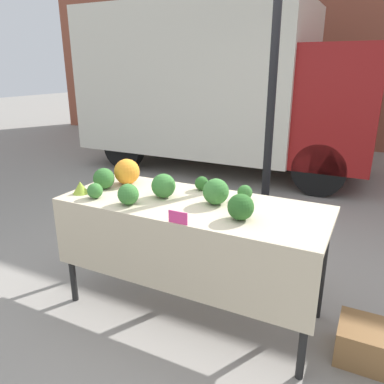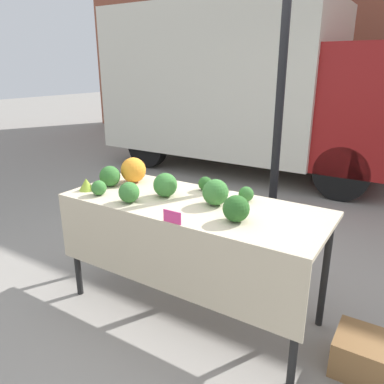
{
  "view_description": "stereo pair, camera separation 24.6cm",
  "coord_description": "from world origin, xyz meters",
  "views": [
    {
      "loc": [
        1.14,
        -2.28,
        1.84
      ],
      "look_at": [
        0.0,
        0.0,
        0.98
      ],
      "focal_mm": 35.0,
      "sensor_mm": 36.0,
      "label": 1
    },
    {
      "loc": [
        1.36,
        -2.16,
        1.84
      ],
      "look_at": [
        0.0,
        0.0,
        0.98
      ],
      "focal_mm": 35.0,
      "sensor_mm": 36.0,
      "label": 2
    }
  ],
  "objects": [
    {
      "name": "orange_cauliflower",
      "position": [
        -0.69,
        0.16,
        1.01
      ],
      "size": [
        0.21,
        0.21,
        0.21
      ],
      "color": "orange",
      "rests_on": "market_table"
    },
    {
      "name": "market_table",
      "position": [
        0.0,
        -0.07,
        0.78
      ],
      "size": [
        1.95,
        0.79,
        0.9
      ],
      "color": "beige",
      "rests_on": "ground_plane"
    },
    {
      "name": "romanesco_head",
      "position": [
        -0.86,
        -0.21,
        0.95
      ],
      "size": [
        0.12,
        0.12,
        0.1
      ],
      "color": "#93B238",
      "rests_on": "market_table"
    },
    {
      "name": "price_sign",
      "position": [
        0.09,
        -0.38,
        0.94
      ],
      "size": [
        0.13,
        0.01,
        0.08
      ],
      "color": "#E53D84",
      "rests_on": "market_table"
    },
    {
      "name": "broccoli_head_1",
      "position": [
        -0.24,
        0.01,
        0.99
      ],
      "size": [
        0.18,
        0.18,
        0.18
      ],
      "color": "#387533",
      "rests_on": "market_table"
    },
    {
      "name": "broccoli_head_5",
      "position": [
        -0.69,
        -0.24,
        0.96
      ],
      "size": [
        0.12,
        0.12,
        0.12
      ],
      "color": "#387533",
      "rests_on": "market_table"
    },
    {
      "name": "ground_plane",
      "position": [
        0.0,
        0.0,
        0.0
      ],
      "size": [
        40.0,
        40.0,
        0.0
      ],
      "primitive_type": "plane",
      "color": "gray"
    },
    {
      "name": "broccoli_head_0",
      "position": [
        -0.78,
        -0.03,
        0.99
      ],
      "size": [
        0.17,
        0.17,
        0.17
      ],
      "color": "#336B2D",
      "rests_on": "market_table"
    },
    {
      "name": "tent_pole",
      "position": [
        0.31,
        0.83,
        1.31
      ],
      "size": [
        0.07,
        0.07,
        2.62
      ],
      "color": "black",
      "rests_on": "ground_plane"
    },
    {
      "name": "broccoli_head_7",
      "position": [
        0.17,
        0.05,
        1.0
      ],
      "size": [
        0.19,
        0.19,
        0.19
      ],
      "color": "#387533",
      "rests_on": "market_table"
    },
    {
      "name": "produce_crate",
      "position": [
        1.33,
        0.02,
        0.12
      ],
      "size": [
        0.5,
        0.34,
        0.24
      ],
      "color": "olive",
      "rests_on": "ground_plane"
    },
    {
      "name": "broccoli_head_2",
      "position": [
        -0.06,
        0.29,
        0.96
      ],
      "size": [
        0.11,
        0.11,
        0.11
      ],
      "color": "#285B23",
      "rests_on": "market_table"
    },
    {
      "name": "broccoli_head_3",
      "position": [
        -0.39,
        -0.24,
        0.98
      ],
      "size": [
        0.15,
        0.15,
        0.15
      ],
      "color": "#387533",
      "rests_on": "market_table"
    },
    {
      "name": "broccoli_head_6",
      "position": [
        0.42,
        -0.15,
        0.99
      ],
      "size": [
        0.17,
        0.17,
        0.17
      ],
      "color": "#285B23",
      "rests_on": "market_table"
    },
    {
      "name": "parked_truck",
      "position": [
        -1.59,
        4.27,
        1.52
      ],
      "size": [
        5.1,
        2.28,
        2.85
      ],
      "color": "silver",
      "rests_on": "ground_plane"
    },
    {
      "name": "broccoli_head_4",
      "position": [
        0.32,
        0.23,
        0.96
      ],
      "size": [
        0.11,
        0.11,
        0.11
      ],
      "color": "#336B2D",
      "rests_on": "market_table"
    }
  ]
}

